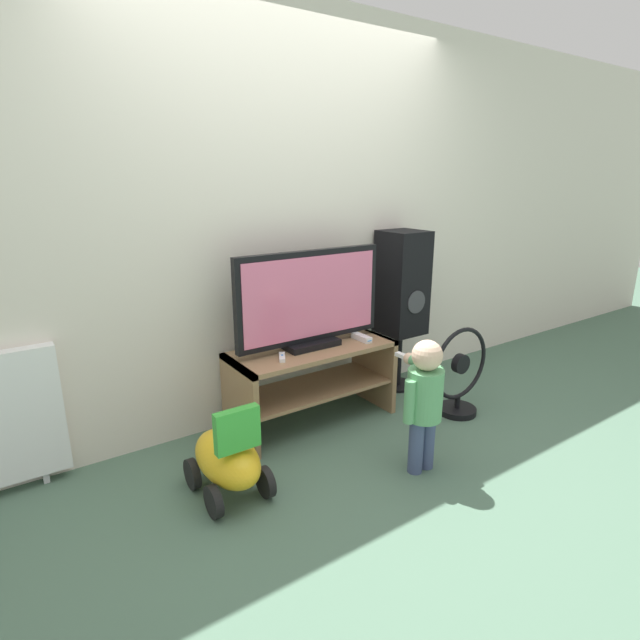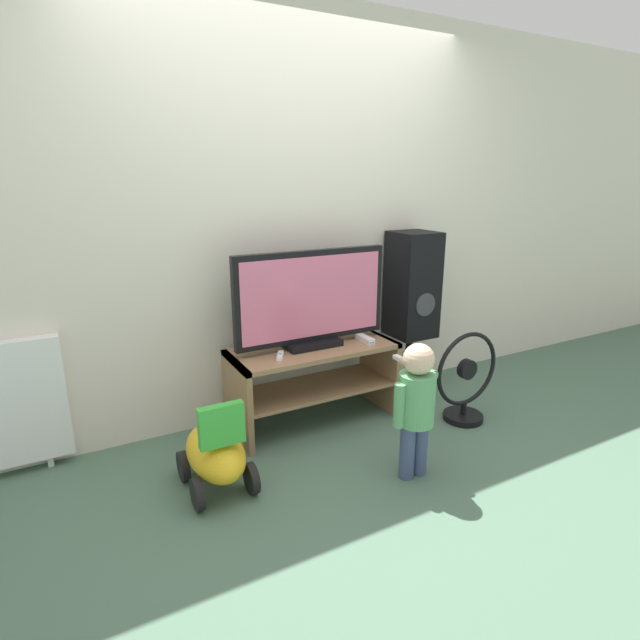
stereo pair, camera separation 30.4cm
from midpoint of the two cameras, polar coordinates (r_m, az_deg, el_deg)
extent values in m
plane|color=#4C6B56|center=(3.21, 3.96, -13.06)|extent=(16.00, 16.00, 0.00)
cube|color=silver|center=(3.27, -0.66, 11.50)|extent=(10.00, 0.06, 2.60)
cube|color=#93704C|center=(3.18, 1.97, -3.38)|extent=(1.07, 0.45, 0.03)
cube|color=#93704C|center=(3.28, 1.92, -7.84)|extent=(1.03, 0.41, 0.02)
cube|color=#93704C|center=(3.06, -6.59, -9.23)|extent=(0.04, 0.45, 0.52)
cube|color=#93704C|center=(3.54, 9.22, -5.72)|extent=(0.04, 0.45, 0.52)
cube|color=black|center=(3.18, 1.77, -2.67)|extent=(0.36, 0.20, 0.04)
cube|color=black|center=(3.10, 1.82, 2.71)|extent=(1.02, 0.05, 0.57)
cube|color=#D8668C|center=(3.08, 2.08, 2.60)|extent=(0.95, 0.01, 0.50)
cube|color=white|center=(3.29, 7.80, -2.21)|extent=(0.05, 0.16, 0.04)
cube|color=#3F8CE5|center=(3.23, 8.68, -2.62)|extent=(0.03, 0.00, 0.01)
cube|color=white|center=(2.99, -1.67, -4.16)|extent=(0.09, 0.13, 0.02)
cylinder|color=#337FD8|center=(2.98, -1.68, -3.92)|extent=(0.01, 0.01, 0.00)
cylinder|color=#3F4C72|center=(2.81, 13.11, -14.49)|extent=(0.08, 0.08, 0.31)
cylinder|color=#3F4C72|center=(2.86, 14.45, -13.99)|extent=(0.08, 0.08, 0.31)
cylinder|color=#599E66|center=(2.70, 14.20, -8.81)|extent=(0.19, 0.19, 0.28)
sphere|color=beige|center=(2.61, 14.54, -4.41)|extent=(0.16, 0.16, 0.16)
cylinder|color=#599E66|center=(2.63, 12.38, -9.59)|extent=(0.06, 0.06, 0.24)
cylinder|color=#599E66|center=(2.80, 14.41, -5.47)|extent=(0.06, 0.24, 0.06)
sphere|color=beige|center=(2.88, 12.82, -4.74)|extent=(0.07, 0.07, 0.07)
cube|color=white|center=(2.91, 12.31, -4.51)|extent=(0.03, 0.13, 0.02)
cylinder|color=black|center=(3.91, 12.12, -7.68)|extent=(0.27, 0.27, 0.02)
cylinder|color=black|center=(3.83, 12.30, -4.81)|extent=(0.05, 0.05, 0.44)
cube|color=black|center=(3.66, 12.85, 3.93)|extent=(0.30, 0.30, 0.75)
cylinder|color=#38383D|center=(3.58, 14.38, 1.67)|extent=(0.16, 0.01, 0.16)
cylinder|color=black|center=(3.56, 18.44, -10.49)|extent=(0.26, 0.26, 0.04)
cylinder|color=black|center=(3.53, 18.53, -9.59)|extent=(0.04, 0.04, 0.08)
torus|color=black|center=(3.42, 18.94, -5.39)|extent=(0.50, 0.03, 0.50)
cylinder|color=black|center=(3.42, 18.94, -5.39)|extent=(0.13, 0.05, 0.13)
ellipsoid|color=gold|center=(2.67, -8.61, -14.82)|extent=(0.28, 0.50, 0.23)
cube|color=green|center=(2.45, -7.68, -11.92)|extent=(0.22, 0.05, 0.21)
cylinder|color=black|center=(2.81, -12.29, -16.09)|extent=(0.04, 0.16, 0.16)
cylinder|color=black|center=(2.89, -6.82, -14.92)|extent=(0.04, 0.16, 0.16)
cylinder|color=black|center=(2.59, -10.42, -19.10)|extent=(0.04, 0.16, 0.16)
cylinder|color=black|center=(2.67, -4.48, -17.69)|extent=(0.04, 0.16, 0.16)
cube|color=silver|center=(3.20, -26.02, -14.29)|extent=(0.03, 0.05, 0.06)
camera|label=1|loc=(0.15, -87.14, 0.83)|focal=28.00mm
camera|label=2|loc=(0.15, 92.86, -0.83)|focal=28.00mm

